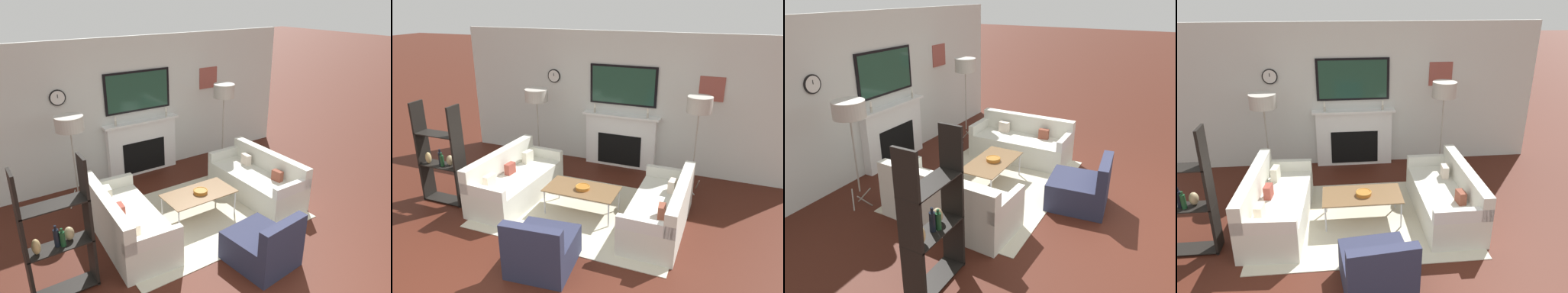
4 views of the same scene
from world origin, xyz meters
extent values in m
plane|color=#3F1910|center=(0.00, 0.00, 0.00)|extent=(60.00, 60.00, 0.00)
cube|color=silver|center=(0.00, 4.72, 1.35)|extent=(7.04, 0.07, 2.70)
cube|color=white|center=(0.00, 4.60, 0.53)|extent=(1.45, 0.16, 1.06)
cube|color=black|center=(0.00, 4.52, 0.38)|extent=(0.90, 0.01, 0.64)
cube|color=white|center=(0.00, 4.58, 1.08)|extent=(1.57, 0.22, 0.04)
cylinder|color=#B2AD9E|center=(-0.54, 4.55, 1.15)|extent=(0.04, 0.04, 0.10)
cylinder|color=white|center=(-0.54, 4.55, 1.25)|extent=(0.03, 0.03, 0.09)
cylinder|color=#B2AD9E|center=(0.54, 4.55, 1.15)|extent=(0.04, 0.04, 0.10)
cylinder|color=white|center=(0.54, 4.55, 1.25)|extent=(0.03, 0.03, 0.09)
cube|color=black|center=(0.00, 4.67, 1.68)|extent=(1.36, 0.04, 0.78)
cube|color=#1E4233|center=(0.00, 4.65, 1.68)|extent=(1.26, 0.01, 0.71)
cylinder|color=black|center=(-1.50, 4.67, 1.76)|extent=(0.28, 0.02, 0.28)
cylinder|color=silver|center=(-1.50, 4.66, 1.76)|extent=(0.24, 0.00, 0.24)
cube|color=black|center=(-1.50, 4.65, 1.79)|extent=(0.01, 0.00, 0.06)
cube|color=#954940|center=(1.66, 4.67, 1.74)|extent=(0.44, 0.02, 0.44)
cube|color=beige|center=(0.00, 2.58, 0.01)|extent=(3.15, 2.22, 0.01)
cube|color=silver|center=(-1.23, 2.58, 0.23)|extent=(0.91, 1.89, 0.45)
cube|color=silver|center=(-1.55, 2.60, 0.64)|extent=(0.26, 1.85, 0.38)
cube|color=silver|center=(-1.18, 3.45, 0.54)|extent=(0.81, 0.14, 0.18)
cube|color=silver|center=(-1.27, 1.71, 0.54)|extent=(0.81, 0.14, 0.18)
cube|color=beige|center=(-1.32, 3.13, 0.56)|extent=(0.13, 0.22, 0.21)
cube|color=brown|center=(-1.35, 2.59, 0.55)|extent=(0.12, 0.20, 0.19)
cube|color=beige|center=(-1.38, 2.04, 0.55)|extent=(0.12, 0.21, 0.20)
cube|color=silver|center=(1.23, 2.58, 0.22)|extent=(0.79, 1.82, 0.44)
cube|color=silver|center=(1.54, 2.58, 0.61)|extent=(0.16, 1.82, 0.34)
cube|color=silver|center=(1.23, 1.72, 0.53)|extent=(0.79, 0.10, 0.18)
cube|color=silver|center=(1.23, 3.44, 0.53)|extent=(0.79, 0.10, 0.18)
cube|color=brown|center=(1.34, 2.18, 0.53)|extent=(0.12, 0.19, 0.18)
cube|color=beige|center=(1.34, 2.98, 0.53)|extent=(0.12, 0.20, 0.19)
cube|color=#272A41|center=(0.04, 1.16, 0.21)|extent=(0.85, 0.91, 0.42)
cube|color=#272A41|center=(0.07, 0.81, 0.61)|extent=(0.78, 0.22, 0.36)
cube|color=brown|center=(-0.01, 2.56, 0.42)|extent=(1.16, 0.60, 0.02)
cylinder|color=#B7B7BC|center=(-0.55, 2.30, 0.21)|extent=(0.02, 0.02, 0.41)
cylinder|color=#B7B7BC|center=(0.53, 2.30, 0.21)|extent=(0.02, 0.02, 0.41)
cylinder|color=#B7B7BC|center=(-0.55, 2.83, 0.21)|extent=(0.02, 0.02, 0.41)
cylinder|color=#B7B7BC|center=(0.53, 2.83, 0.21)|extent=(0.02, 0.02, 0.41)
cylinder|color=#B16220|center=(0.01, 2.55, 0.45)|extent=(0.23, 0.23, 0.05)
torus|color=#A86C23|center=(0.01, 2.55, 0.48)|extent=(0.23, 0.23, 0.02)
cylinder|color=#9E998E|center=(-1.44, 4.00, 0.12)|extent=(0.09, 0.23, 0.26)
cylinder|color=#9E998E|center=(-1.62, 4.04, 0.12)|extent=(0.17, 0.19, 0.26)
cylinder|color=#9E998E|center=(-1.56, 3.86, 0.12)|extent=(0.23, 0.07, 0.26)
cylinder|color=#9E998E|center=(-1.54, 3.96, 0.82)|extent=(0.02, 0.02, 1.13)
cylinder|color=#B2ADA3|center=(-1.54, 3.96, 1.50)|extent=(0.45, 0.45, 0.24)
cylinder|color=#9E998E|center=(1.65, 4.00, 0.13)|extent=(0.09, 0.23, 0.28)
cylinder|color=#9E998E|center=(1.46, 4.04, 0.13)|extent=(0.17, 0.19, 0.28)
cylinder|color=#9E998E|center=(1.52, 3.86, 0.13)|extent=(0.23, 0.07, 0.28)
cylinder|color=#9E998E|center=(1.54, 3.96, 0.87)|extent=(0.02, 0.02, 1.21)
cylinder|color=#B2ADA3|center=(1.54, 3.96, 1.62)|extent=(0.42, 0.42, 0.27)
cube|color=black|center=(-2.69, 2.07, 0.86)|extent=(0.04, 0.28, 1.72)
cube|color=black|center=(-1.95, 2.07, 0.86)|extent=(0.04, 0.28, 1.72)
cube|color=black|center=(-2.32, 2.07, 0.03)|extent=(0.78, 0.28, 0.02)
cube|color=black|center=(-2.32, 2.07, 0.66)|extent=(0.78, 0.28, 0.01)
cube|color=black|center=(-2.32, 2.07, 1.21)|extent=(0.78, 0.28, 0.02)
cylinder|color=#194223|center=(-2.28, 2.03, 0.76)|extent=(0.06, 0.06, 0.19)
cylinder|color=#194223|center=(-2.28, 2.03, 0.88)|extent=(0.03, 0.03, 0.05)
ellipsoid|color=tan|center=(-2.18, 2.11, 0.76)|extent=(0.12, 0.12, 0.17)
ellipsoid|color=tan|center=(-2.58, 2.04, 0.77)|extent=(0.10, 0.10, 0.20)
cylinder|color=black|center=(-2.34, 2.07, 0.78)|extent=(0.07, 0.07, 0.22)
cylinder|color=black|center=(-2.34, 2.07, 0.92)|extent=(0.03, 0.03, 0.06)
camera|label=1|loc=(-3.05, -1.90, 3.41)|focal=35.00mm
camera|label=2|loc=(2.08, -2.44, 3.24)|focal=35.00mm
camera|label=3|loc=(-5.03, 0.04, 2.97)|focal=35.00mm
camera|label=4|loc=(-0.37, -2.31, 3.20)|focal=35.00mm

